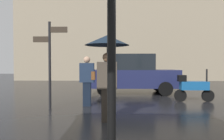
{
  "coord_description": "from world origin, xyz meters",
  "views": [
    {
      "loc": [
        -0.45,
        -2.87,
        1.39
      ],
      "look_at": [
        -0.71,
        5.99,
        1.18
      ],
      "focal_mm": 33.6,
      "sensor_mm": 36.0,
      "label": 1
    }
  ],
  "objects_px": {
    "pedestrian_with_umbrella": "(107,53)",
    "pedestrian_with_bag": "(87,78)",
    "street_signpost": "(50,56)",
    "parked_scooter": "(193,87)",
    "parked_car_left": "(132,74)"
  },
  "relations": [
    {
      "from": "pedestrian_with_umbrella",
      "to": "pedestrian_with_bag",
      "type": "relative_size",
      "value": 1.26
    },
    {
      "from": "pedestrian_with_umbrella",
      "to": "street_signpost",
      "type": "xyz_separation_m",
      "value": [
        -1.87,
        1.42,
        -0.02
      ]
    },
    {
      "from": "pedestrian_with_umbrella",
      "to": "pedestrian_with_bag",
      "type": "distance_m",
      "value": 2.22
    },
    {
      "from": "pedestrian_with_bag",
      "to": "parked_scooter",
      "type": "height_order",
      "value": "pedestrian_with_bag"
    },
    {
      "from": "parked_scooter",
      "to": "street_signpost",
      "type": "height_order",
      "value": "street_signpost"
    },
    {
      "from": "pedestrian_with_umbrella",
      "to": "parked_scooter",
      "type": "relative_size",
      "value": 1.42
    },
    {
      "from": "parked_car_left",
      "to": "parked_scooter",
      "type": "bearing_deg",
      "value": -50.0
    },
    {
      "from": "pedestrian_with_umbrella",
      "to": "parked_car_left",
      "type": "xyz_separation_m",
      "value": [
        0.95,
        5.14,
        -0.73
      ]
    },
    {
      "from": "parked_car_left",
      "to": "street_signpost",
      "type": "distance_m",
      "value": 4.72
    },
    {
      "from": "parked_car_left",
      "to": "street_signpost",
      "type": "height_order",
      "value": "street_signpost"
    },
    {
      "from": "pedestrian_with_bag",
      "to": "parked_car_left",
      "type": "height_order",
      "value": "parked_car_left"
    },
    {
      "from": "pedestrian_with_umbrella",
      "to": "street_signpost",
      "type": "height_order",
      "value": "street_signpost"
    },
    {
      "from": "pedestrian_with_umbrella",
      "to": "pedestrian_with_bag",
      "type": "bearing_deg",
      "value": -166.76
    },
    {
      "from": "parked_scooter",
      "to": "parked_car_left",
      "type": "xyz_separation_m",
      "value": [
        -2.15,
        2.25,
        0.41
      ]
    },
    {
      "from": "parked_car_left",
      "to": "pedestrian_with_umbrella",
      "type": "bearing_deg",
      "value": -104.16
    }
  ]
}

